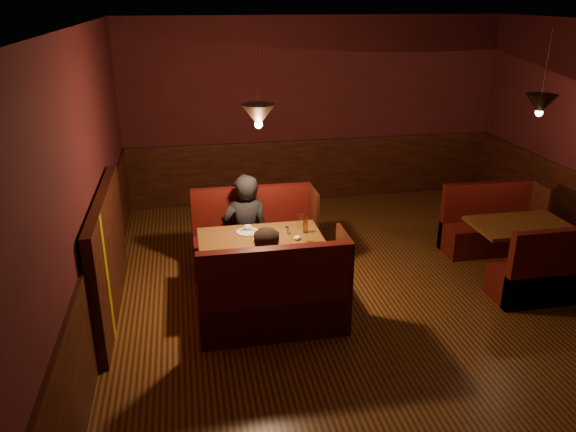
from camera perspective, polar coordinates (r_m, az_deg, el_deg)
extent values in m
cube|color=#3B1C0F|center=(6.37, 9.80, -8.64)|extent=(6.00, 7.00, 0.01)
cube|color=#361F13|center=(5.54, 11.77, 18.42)|extent=(6.00, 7.00, 0.01)
cube|color=#3D1313|center=(9.05, 2.72, 10.54)|extent=(6.00, 0.01, 2.90)
cube|color=#3D1313|center=(5.49, -20.03, 2.01)|extent=(0.01, 7.00, 2.90)
cube|color=black|center=(9.25, 2.65, 4.72)|extent=(6.00, 0.04, 1.00)
cube|color=black|center=(5.85, -18.62, -6.77)|extent=(0.04, 7.00, 1.00)
cube|color=black|center=(6.14, -17.79, -3.76)|extent=(0.10, 2.20, 1.30)
cube|color=#BF9A0D|center=(5.64, -17.84, -6.08)|extent=(0.01, 0.12, 1.30)
cylinder|color=#333333|center=(5.62, -3.10, 14.18)|extent=(0.01, 0.01, 0.80)
cone|color=black|center=(5.68, -3.02, 10.18)|extent=(0.34, 0.34, 0.22)
sphere|color=#FFBF72|center=(5.70, -3.01, 9.29)|extent=(0.08, 0.08, 0.08)
cylinder|color=#333333|center=(6.79, 24.78, 13.58)|extent=(0.01, 0.01, 0.80)
cone|color=black|center=(6.84, 24.26, 10.28)|extent=(0.34, 0.34, 0.22)
sphere|color=#FFBF72|center=(6.86, 24.15, 9.55)|extent=(0.08, 0.08, 0.08)
cube|color=#5B3717|center=(6.09, -2.78, -2.43)|extent=(1.34, 0.81, 0.05)
cylinder|color=black|center=(6.24, -2.72, -5.44)|extent=(0.13, 0.13, 0.67)
cylinder|color=black|center=(6.39, -2.67, -7.97)|extent=(0.54, 0.54, 0.04)
cylinder|color=silver|center=(6.00, -2.26, -2.44)|extent=(0.27, 0.27, 0.02)
cube|color=black|center=(5.99, -2.50, -2.26)|extent=(0.09, 0.08, 0.03)
ellipsoid|color=silver|center=(5.94, -2.37, -2.33)|extent=(0.07, 0.07, 0.05)
cube|color=tan|center=(5.94, -1.77, -2.46)|extent=(0.08, 0.08, 0.03)
cylinder|color=silver|center=(5.92, -1.94, -2.68)|extent=(0.10, 0.08, 0.01)
cylinder|color=silver|center=(6.22, -4.12, -1.62)|extent=(0.25, 0.25, 0.01)
ellipsoid|color=beige|center=(6.26, -4.12, -1.12)|extent=(0.10, 0.10, 0.05)
cube|color=silver|center=(6.23, -4.14, -1.48)|extent=(0.19, 0.06, 0.00)
cylinder|color=white|center=(6.16, -0.14, -1.47)|extent=(0.05, 0.05, 0.08)
cylinder|color=white|center=(6.34, 1.31, -0.46)|extent=(0.07, 0.07, 0.14)
cylinder|color=white|center=(5.95, 2.28, -2.00)|extent=(0.07, 0.07, 0.14)
cylinder|color=#47230F|center=(6.18, 1.80, -1.02)|extent=(0.06, 0.06, 0.15)
cylinder|color=#47230F|center=(6.14, 1.81, -0.07)|extent=(0.02, 0.02, 0.07)
ellipsoid|color=white|center=(6.02, 0.94, -2.22)|extent=(0.11, 0.11, 0.04)
cube|color=#420B08|center=(6.92, -3.52, -3.77)|extent=(1.44, 0.53, 0.43)
cube|color=#420B08|center=(6.99, -3.79, -0.93)|extent=(1.44, 0.11, 1.01)
cube|color=black|center=(6.92, 2.49, -1.13)|extent=(0.04, 0.53, 1.01)
cube|color=#420B08|center=(5.70, -1.69, -9.63)|extent=(1.44, 0.53, 0.43)
cube|color=#420B08|center=(5.38, -1.37, -8.12)|extent=(1.44, 0.11, 1.01)
cube|color=black|center=(5.70, 5.66, -6.40)|extent=(0.04, 0.53, 1.01)
cube|color=#5B3717|center=(7.21, 22.55, -0.87)|extent=(1.14, 0.73, 0.04)
cylinder|color=black|center=(7.33, 22.20, -3.19)|extent=(0.12, 0.12, 0.60)
cylinder|color=black|center=(7.45, 21.90, -5.17)|extent=(0.48, 0.48, 0.03)
cube|color=#420B08|center=(7.85, 19.75, -2.08)|extent=(1.22, 0.47, 0.39)
cube|color=#420B08|center=(7.90, 19.33, 0.15)|extent=(1.22, 0.10, 0.90)
cube|color=black|center=(8.09, 23.84, -0.02)|extent=(0.03, 0.47, 0.90)
cube|color=#420B08|center=(6.92, 24.75, -6.06)|extent=(1.22, 0.47, 0.39)
cube|color=#420B08|center=(6.68, 25.96, -4.79)|extent=(1.22, 0.10, 0.90)
imported|color=black|center=(6.67, -4.39, 0.60)|extent=(0.61, 0.44, 1.59)
imported|color=#3F3127|center=(5.59, -1.80, -4.64)|extent=(0.77, 0.65, 1.40)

